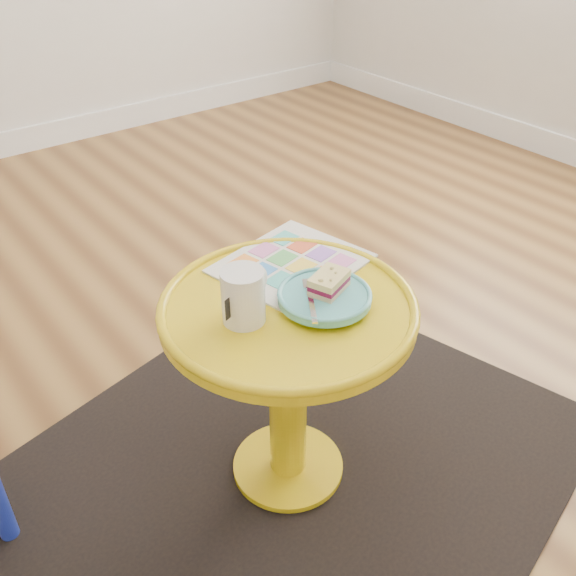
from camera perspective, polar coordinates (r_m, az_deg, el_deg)
floor at (r=1.84m, az=-2.47°, el=-6.86°), size 4.00×4.00×0.00m
rug at (r=1.58m, az=0.00°, el=-15.73°), size 1.52×1.37×0.01m
side_table at (r=1.33m, az=0.00°, el=-6.24°), size 0.51×0.51×0.48m
newspaper at (r=1.37m, az=0.33°, el=2.21°), size 0.34×0.30×0.01m
mug at (r=1.18m, az=-3.95°, el=-0.55°), size 0.11×0.08×0.11m
plate at (r=1.24m, az=3.26°, el=-0.81°), size 0.18×0.18×0.02m
cake_slice at (r=1.24m, az=3.68°, el=0.51°), size 0.09×0.08×0.04m
fork at (r=1.22m, az=2.01°, el=-0.95°), size 0.09×0.13×0.00m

